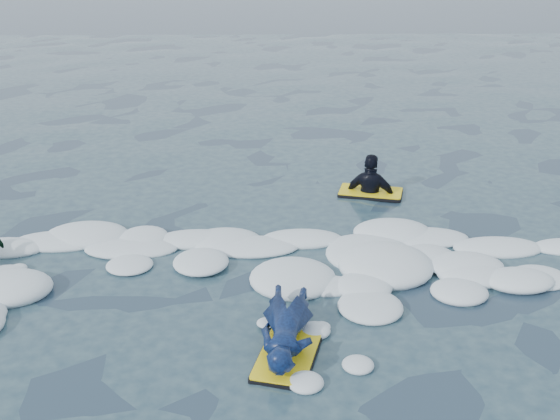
% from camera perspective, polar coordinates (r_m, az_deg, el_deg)
% --- Properties ---
extents(ground, '(120.00, 120.00, 0.00)m').
position_cam_1_polar(ground, '(8.51, -8.56, -7.35)').
color(ground, '#18273B').
rests_on(ground, ground).
extents(foam_band, '(12.00, 3.10, 0.30)m').
position_cam_1_polar(foam_band, '(9.42, -7.83, -4.22)').
color(foam_band, white).
rests_on(foam_band, ground).
extents(prone_woman_unit, '(0.82, 1.64, 0.41)m').
position_cam_1_polar(prone_woman_unit, '(7.47, 0.56, -9.79)').
color(prone_woman_unit, black).
rests_on(prone_woman_unit, ground).
extents(waiting_rider_unit, '(1.14, 0.80, 1.55)m').
position_cam_1_polar(waiting_rider_unit, '(11.70, 7.35, 0.91)').
color(waiting_rider_unit, black).
rests_on(waiting_rider_unit, ground).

